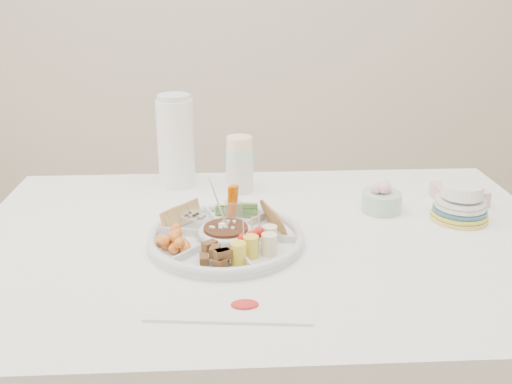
{
  "coord_description": "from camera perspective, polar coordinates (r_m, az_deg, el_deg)",
  "views": [
    {
      "loc": [
        -0.1,
        -1.31,
        1.39
      ],
      "look_at": [
        -0.02,
        0.07,
        0.86
      ],
      "focal_mm": 40.0,
      "sensor_mm": 36.0,
      "label": 1
    }
  ],
  "objects": [
    {
      "name": "cup_stack",
      "position": [
        1.72,
        -1.66,
        3.69
      ],
      "size": [
        0.1,
        0.1,
        0.23
      ],
      "primitive_type": "cylinder",
      "rotation": [
        0.0,
        0.0,
        0.23
      ],
      "color": "white",
      "rests_on": "dining_table"
    },
    {
      "name": "bean_dip",
      "position": [
        1.41,
        -3.03,
        -4.07
      ],
      "size": [
        0.13,
        0.13,
        0.04
      ],
      "primitive_type": "cylinder",
      "rotation": [
        0.0,
        0.0,
        -0.21
      ],
      "color": "#482411",
      "rests_on": "party_tray"
    },
    {
      "name": "placemat",
      "position": [
        1.16,
        -2.64,
        -11.45
      ],
      "size": [
        0.34,
        0.14,
        0.01
      ],
      "primitive_type": "cube",
      "rotation": [
        0.0,
        0.0,
        -0.1
      ],
      "color": "white",
      "rests_on": "dining_table"
    },
    {
      "name": "pita_raisins",
      "position": [
        1.49,
        -6.78,
        -2.22
      ],
      "size": [
        0.12,
        0.12,
        0.06
      ],
      "primitive_type": null,
      "rotation": [
        0.0,
        0.0,
        -0.21
      ],
      "color": "#EABD8A",
      "rests_on": "party_tray"
    },
    {
      "name": "plate_stack",
      "position": [
        1.64,
        19.79,
        -0.99
      ],
      "size": [
        0.18,
        0.18,
        0.1
      ],
      "primitive_type": "cylinder",
      "rotation": [
        0.0,
        0.0,
        0.2
      ],
      "color": "gold",
      "rests_on": "dining_table"
    },
    {
      "name": "tortillas",
      "position": [
        1.45,
        1.86,
        -2.79
      ],
      "size": [
        0.12,
        0.12,
        0.06
      ],
      "primitive_type": null,
      "rotation": [
        0.0,
        0.0,
        -0.21
      ],
      "color": "olive",
      "rests_on": "party_tray"
    },
    {
      "name": "napkin_stack",
      "position": [
        1.77,
        19.65,
        -0.2
      ],
      "size": [
        0.14,
        0.12,
        0.05
      ],
      "primitive_type": "cube",
      "rotation": [
        0.0,
        0.0,
        0.04
      ],
      "color": "beige",
      "rests_on": "dining_table"
    },
    {
      "name": "party_tray",
      "position": [
        1.41,
        -3.03,
        -4.35
      ],
      "size": [
        0.45,
        0.45,
        0.04
      ],
      "primitive_type": "cylinder",
      "rotation": [
        0.0,
        0.0,
        -0.21
      ],
      "color": "silver",
      "rests_on": "dining_table"
    },
    {
      "name": "granola_chunks",
      "position": [
        1.29,
        -4.23,
        -6.24
      ],
      "size": [
        0.11,
        0.11,
        0.04
      ],
      "primitive_type": null,
      "rotation": [
        0.0,
        0.0,
        -0.21
      ],
      "color": "#3D2816",
      "rests_on": "party_tray"
    },
    {
      "name": "flower_bowl",
      "position": [
        1.63,
        12.48,
        -0.51
      ],
      "size": [
        0.13,
        0.13,
        0.08
      ],
      "primitive_type": "cylinder",
      "rotation": [
        0.0,
        0.0,
        -0.25
      ],
      "color": "silver",
      "rests_on": "dining_table"
    },
    {
      "name": "dining_table",
      "position": [
        1.65,
        1.03,
        -16.5
      ],
      "size": [
        1.52,
        1.02,
        0.76
      ],
      "primitive_type": "cube",
      "color": "white",
      "rests_on": "floor"
    },
    {
      "name": "carrot_cucumber",
      "position": [
        1.51,
        -2.05,
        -0.84
      ],
      "size": [
        0.12,
        0.12,
        0.09
      ],
      "primitive_type": null,
      "rotation": [
        0.0,
        0.0,
        -0.21
      ],
      "color": "#D25900",
      "rests_on": "party_tray"
    },
    {
      "name": "cherries",
      "position": [
        1.38,
        -8.2,
        -4.63
      ],
      "size": [
        0.14,
        0.14,
        0.05
      ],
      "primitive_type": null,
      "rotation": [
        0.0,
        0.0,
        -0.21
      ],
      "color": "gold",
      "rests_on": "party_tray"
    },
    {
      "name": "thermos",
      "position": [
        1.78,
        -8.03,
        5.16
      ],
      "size": [
        0.15,
        0.15,
        0.29
      ],
      "primitive_type": "cylinder",
      "rotation": [
        0.0,
        0.0,
        -0.38
      ],
      "color": "white",
      "rests_on": "dining_table"
    },
    {
      "name": "banana_tomato",
      "position": [
        1.32,
        1.15,
        -4.44
      ],
      "size": [
        0.14,
        0.14,
        0.1
      ],
      "primitive_type": null,
      "rotation": [
        0.0,
        0.0,
        -0.21
      ],
      "color": "#E0C27D",
      "rests_on": "party_tray"
    }
  ]
}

